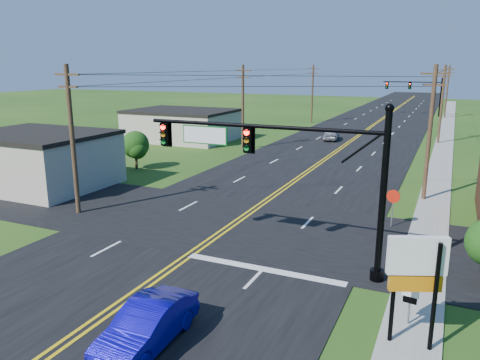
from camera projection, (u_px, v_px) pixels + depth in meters
The scene contains 20 objects.
ground at pixel (83, 327), 16.35m from camera, with size 260.00×260.00×0.00m, color #1C4012.
road_main at pixel (357, 136), 60.57m from camera, with size 16.00×220.00×0.04m, color black.
road_cross at pixel (231, 224), 26.96m from camera, with size 70.00×10.00×0.04m, color black.
sidewalk at pixel (442, 155), 47.51m from camera, with size 2.00×160.00×0.08m, color gray.
signal_mast_main at pixel (280, 163), 20.56m from camera, with size 11.30×0.60×7.48m.
signal_mast_far at pixel (415, 90), 84.25m from camera, with size 10.98×0.60×7.48m.
cream_bldg_near at pixel (38, 159), 35.06m from camera, with size 10.20×8.20×4.10m.
cream_bldg_far at pixel (182, 125), 57.14m from camera, with size 12.20×9.20×3.70m.
utility_pole_left_a at pixel (72, 138), 27.88m from camera, with size 1.80×0.28×9.00m.
utility_pole_left_b at pixel (243, 106), 49.99m from camera, with size 1.80×0.28×9.00m.
utility_pole_left_c at pixel (312, 93), 73.88m from camera, with size 1.80×0.28×9.00m.
utility_pole_right_a at pixel (430, 131), 30.76m from camera, with size 1.80×0.28×9.00m.
utility_pole_right_b at pixel (442, 103), 53.75m from camera, with size 1.80×0.28×9.00m.
utility_pole_right_c at pixel (447, 90), 80.29m from camera, with size 1.80×0.28×9.00m.
tree_left at pixel (135, 145), 40.91m from camera, with size 2.40×2.40×3.37m.
blue_car at pixel (147, 326), 15.07m from camera, with size 1.53×4.40×1.45m, color #0D07A0.
distant_car at pixel (331, 134), 57.14m from camera, with size 1.74×4.32×1.47m, color #B4B3B8.
route_sign at pixel (411, 291), 16.12m from camera, with size 0.58×0.13×2.31m.
stop_sign at pixel (393, 200), 26.08m from camera, with size 0.78×0.19×2.21m.
pylon_sign at pixel (416, 268), 14.58m from camera, with size 1.81×0.94×3.80m.
Camera 1 is at (11.06, -11.07, 8.91)m, focal length 35.00 mm.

